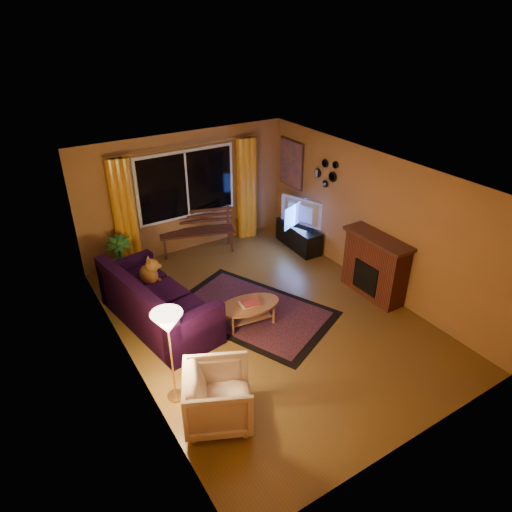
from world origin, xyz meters
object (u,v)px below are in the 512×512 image
tv_console (298,236)px  coffee_table (249,314)px  armchair (218,394)px  floor_lamp (171,358)px  bench (198,242)px  sofa (158,299)px

tv_console → coffee_table: bearing=-139.9°
armchair → coffee_table: 2.03m
armchair → floor_lamp: (-0.33, 0.64, 0.26)m
bench → sofa: size_ratio=0.67×
armchair → coffee_table: armchair is taller
floor_lamp → tv_console: size_ratio=1.14×
floor_lamp → armchair: bearing=-62.9°
bench → coffee_table: 2.75m
bench → tv_console: bearing=-8.0°
floor_lamp → coffee_table: bearing=27.3°
floor_lamp → coffee_table: floor_lamp is taller
coffee_table → tv_console: size_ratio=0.87×
tv_console → bench: bearing=156.4°
sofa → floor_lamp: floor_lamp is taller
bench → floor_lamp: 4.15m
sofa → coffee_table: (1.23, -0.81, -0.27)m
sofa → tv_console: bearing=5.6°
bench → coffee_table: bearing=-79.6°
sofa → armchair: 2.31m
armchair → tv_console: bearing=-22.9°
coffee_table → bench: bearing=82.2°
floor_lamp → tv_console: bearing=33.4°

